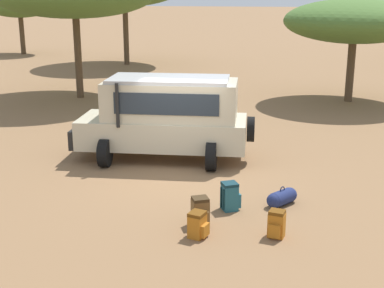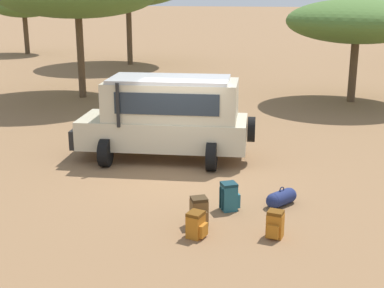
% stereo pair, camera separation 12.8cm
% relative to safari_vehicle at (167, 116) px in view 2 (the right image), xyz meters
% --- Properties ---
extents(ground_plane, '(320.00, 320.00, 0.00)m').
position_rel_safari_vehicle_xyz_m(ground_plane, '(0.66, -1.37, -1.29)').
color(ground_plane, olive).
extents(safari_vehicle, '(5.43, 3.00, 2.44)m').
position_rel_safari_vehicle_xyz_m(safari_vehicle, '(0.00, 0.00, 0.00)').
color(safari_vehicle, beige).
rests_on(safari_vehicle, ground_plane).
extents(backpack_beside_front_wheel, '(0.44, 0.47, 0.62)m').
position_rel_safari_vehicle_xyz_m(backpack_beside_front_wheel, '(1.84, -4.49, -0.99)').
color(backpack_beside_front_wheel, brown).
rests_on(backpack_beside_front_wheel, ground_plane).
extents(backpack_cluster_center, '(0.50, 0.46, 0.66)m').
position_rel_safari_vehicle_xyz_m(backpack_cluster_center, '(2.35, -3.54, -0.97)').
color(backpack_cluster_center, '#235B6B').
rests_on(backpack_cluster_center, ground_plane).
extents(backpack_near_rear_wheel, '(0.37, 0.41, 0.57)m').
position_rel_safari_vehicle_xyz_m(backpack_near_rear_wheel, '(3.46, -4.77, -1.02)').
color(backpack_near_rear_wheel, '#B26619').
rests_on(backpack_near_rear_wheel, ground_plane).
extents(backpack_outermost, '(0.45, 0.42, 0.54)m').
position_rel_safari_vehicle_xyz_m(backpack_outermost, '(1.89, -5.07, -1.03)').
color(backpack_outermost, '#B26619').
rests_on(backpack_outermost, ground_plane).
extents(duffel_bag_low_black_case, '(0.69, 0.80, 0.46)m').
position_rel_safari_vehicle_xyz_m(duffel_bag_low_black_case, '(3.52, -3.02, -1.11)').
color(duffel_bag_low_black_case, navy).
rests_on(duffel_bag_low_black_case, ground_plane).
extents(acacia_tree_far_left, '(5.20, 4.60, 4.59)m').
position_rel_safari_vehicle_xyz_m(acacia_tree_far_left, '(-17.71, 24.49, 2.38)').
color(acacia_tree_far_left, brown).
rests_on(acacia_tree_far_left, ground_plane).
extents(acacia_tree_right_mid, '(6.16, 5.96, 4.53)m').
position_rel_safari_vehicle_xyz_m(acacia_tree_right_mid, '(6.05, 9.95, 2.26)').
color(acacia_tree_right_mid, brown).
rests_on(acacia_tree_right_mid, ground_plane).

